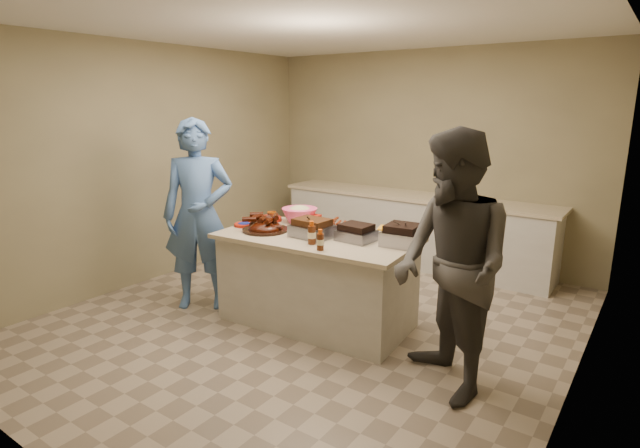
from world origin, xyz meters
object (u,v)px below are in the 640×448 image
Objects in this scene: roasting_pan at (402,245)px; plastic_cup at (272,220)px; guest_blue at (204,304)px; island at (317,322)px; rib_platter at (265,231)px; bbq_bottle_b at (320,250)px; mustard_bottle at (298,230)px; bbq_bottle_a at (312,244)px; guest_gray at (443,389)px; coleslaw_bowl at (300,222)px.

plastic_cup is (-1.53, 0.07, 0.00)m from roasting_pan.
roasting_pan reaches higher than guest_blue.
island is 1.00m from rib_platter.
bbq_bottle_b is 0.09× the size of guest_blue.
mustard_bottle is at bearing 179.48° from roasting_pan.
guest_blue is (-1.20, -0.34, 0.00)m from island.
bbq_bottle_a is 1.59× the size of mustard_bottle.
plastic_cup is (-0.25, 0.38, 0.00)m from rib_platter.
mustard_bottle is 1.36× the size of plastic_cup.
roasting_pan is at bearing 13.57° from rib_platter.
guest_blue is at bearing 179.46° from bbq_bottle_b.
guest_blue is at bearing -168.47° from island.
mustard_bottle is 0.07× the size of guest_blue.
bbq_bottle_a is at bearing -33.77° from guest_blue.
guest_gray reaches higher than guest_blue.
coleslaw_bowl is (-0.45, 0.33, 0.85)m from island.
coleslaw_bowl reaches higher than bbq_bottle_b.
coleslaw_bowl is (0.05, 0.47, 0.00)m from rib_platter.
coleslaw_bowl reaches higher than bbq_bottle_a.
plastic_cup is at bearing 160.28° from mustard_bottle.
rib_platter is 0.82m from bbq_bottle_b.
plastic_cup is (-0.88, 0.49, 0.00)m from bbq_bottle_a.
island is 1.49m from guest_gray.
mustard_bottle reaches higher than guest_gray.
island reaches higher than guest_blue.
plastic_cup reaches higher than guest_blue.
coleslaw_bowl is at bearing -160.07° from guest_gray.
bbq_bottle_b is at bearing -138.57° from roasting_pan.
mustard_bottle is (0.22, 0.21, 0.00)m from rib_platter.
rib_platter is at bearing 164.72° from bbq_bottle_b.
rib_platter reaches higher than guest_blue.
rib_platter is 0.23× the size of guest_blue.
bbq_bottle_a reaches higher than bbq_bottle_b.
island is at bearing -14.62° from mustard_bottle.
rib_platter is at bearing -168.80° from island.
mustard_bottle is 1.32m from guest_blue.
rib_platter is at bearing -95.95° from coleslaw_bowl.
bbq_bottle_a is 1.15× the size of bbq_bottle_b.
rib_platter and bbq_bottle_b have the same top height.
roasting_pan is at bearing -7.50° from coleslaw_bowl.
plastic_cup reaches higher than island.
plastic_cup is at bearing -163.23° from coleslaw_bowl.
island is 0.90m from bbq_bottle_a.
bbq_bottle_a is (0.58, -0.58, 0.00)m from coleslaw_bowl.
bbq_bottle_b is 0.72m from mustard_bottle.
island is at bearing -36.18° from coleslaw_bowl.
rib_platter is at bearing 170.03° from bbq_bottle_a.
mustard_bottle is at bearing -13.48° from guest_blue.
island is at bearing 129.17° from bbq_bottle_b.
bbq_bottle_a reaches higher than guest_blue.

